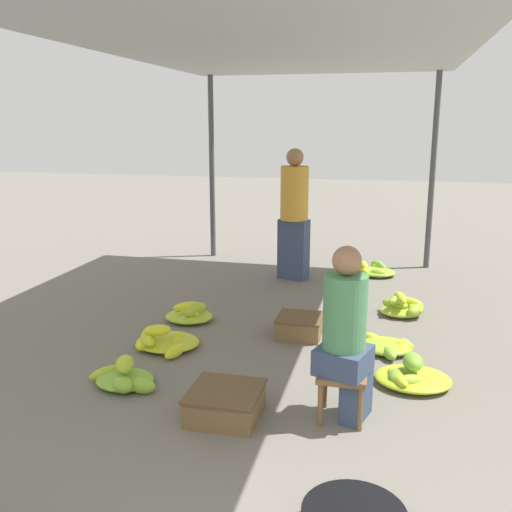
{
  "coord_description": "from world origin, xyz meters",
  "views": [
    {
      "loc": [
        1.09,
        -1.3,
        2.06
      ],
      "look_at": [
        0.0,
        3.24,
        0.96
      ],
      "focal_mm": 40.0,
      "sensor_mm": 36.0,
      "label": 1
    }
  ],
  "objects_px": {
    "banana_pile_left_2": "(190,314)",
    "crate_mid": "(225,403)",
    "banana_pile_left_3": "(164,341)",
    "banana_pile_right_1": "(389,346)",
    "crate_near": "(300,326)",
    "banana_pile_right_0": "(403,307)",
    "stool": "(342,381)",
    "shopper_walking_mid": "(294,212)",
    "banana_pile_right_2": "(411,377)",
    "vendor_seated": "(347,333)",
    "banana_pile_left_1": "(125,378)",
    "banana_pile_right_3": "(374,270)"
  },
  "relations": [
    {
      "from": "banana_pile_right_2",
      "to": "banana_pile_left_3",
      "type": "bearing_deg",
      "value": 173.62
    },
    {
      "from": "crate_near",
      "to": "shopper_walking_mid",
      "type": "height_order",
      "value": "shopper_walking_mid"
    },
    {
      "from": "banana_pile_left_2",
      "to": "banana_pile_left_3",
      "type": "distance_m",
      "value": 0.79
    },
    {
      "from": "banana_pile_left_2",
      "to": "crate_mid",
      "type": "distance_m",
      "value": 2.09
    },
    {
      "from": "banana_pile_left_3",
      "to": "banana_pile_left_1",
      "type": "bearing_deg",
      "value": -90.32
    },
    {
      "from": "banana_pile_left_3",
      "to": "vendor_seated",
      "type": "bearing_deg",
      "value": -27.53
    },
    {
      "from": "banana_pile_left_2",
      "to": "banana_pile_right_3",
      "type": "height_order",
      "value": "banana_pile_left_2"
    },
    {
      "from": "crate_near",
      "to": "banana_pile_right_3",
      "type": "bearing_deg",
      "value": 75.86
    },
    {
      "from": "crate_near",
      "to": "shopper_walking_mid",
      "type": "relative_size",
      "value": 0.25
    },
    {
      "from": "banana_pile_left_1",
      "to": "banana_pile_left_3",
      "type": "xyz_separation_m",
      "value": [
        0.0,
        0.81,
        -0.0
      ]
    },
    {
      "from": "banana_pile_right_0",
      "to": "banana_pile_right_1",
      "type": "bearing_deg",
      "value": -97.28
    },
    {
      "from": "banana_pile_left_2",
      "to": "banana_pile_right_1",
      "type": "relative_size",
      "value": 0.9
    },
    {
      "from": "vendor_seated",
      "to": "crate_near",
      "type": "distance_m",
      "value": 1.72
    },
    {
      "from": "banana_pile_left_2",
      "to": "banana_pile_right_1",
      "type": "distance_m",
      "value": 2.1
    },
    {
      "from": "banana_pile_right_1",
      "to": "banana_pile_right_2",
      "type": "distance_m",
      "value": 0.69
    },
    {
      "from": "banana_pile_left_3",
      "to": "crate_near",
      "type": "height_order",
      "value": "banana_pile_left_3"
    },
    {
      "from": "vendor_seated",
      "to": "crate_mid",
      "type": "xyz_separation_m",
      "value": [
        -0.83,
        -0.17,
        -0.54
      ]
    },
    {
      "from": "banana_pile_right_3",
      "to": "crate_mid",
      "type": "relative_size",
      "value": 1.14
    },
    {
      "from": "banana_pile_left_3",
      "to": "banana_pile_right_3",
      "type": "xyz_separation_m",
      "value": [
        1.8,
        3.13,
        -0.0
      ]
    },
    {
      "from": "stool",
      "to": "shopper_walking_mid",
      "type": "xyz_separation_m",
      "value": [
        -0.98,
        3.62,
        0.61
      ]
    },
    {
      "from": "crate_near",
      "to": "banana_pile_left_3",
      "type": "bearing_deg",
      "value": -152.07
    },
    {
      "from": "banana_pile_left_1",
      "to": "shopper_walking_mid",
      "type": "bearing_deg",
      "value": 77.96
    },
    {
      "from": "banana_pile_right_2",
      "to": "banana_pile_left_2",
      "type": "bearing_deg",
      "value": 155.24
    },
    {
      "from": "vendor_seated",
      "to": "banana_pile_right_0",
      "type": "xyz_separation_m",
      "value": [
        0.43,
        2.38,
        -0.54
      ]
    },
    {
      "from": "banana_pile_right_0",
      "to": "banana_pile_right_1",
      "type": "relative_size",
      "value": 0.9
    },
    {
      "from": "banana_pile_left_1",
      "to": "banana_pile_right_2",
      "type": "xyz_separation_m",
      "value": [
        2.22,
        0.56,
        -0.0
      ]
    },
    {
      "from": "banana_pile_left_1",
      "to": "banana_pile_right_3",
      "type": "height_order",
      "value": "banana_pile_left_1"
    },
    {
      "from": "banana_pile_left_2",
      "to": "banana_pile_right_0",
      "type": "bearing_deg",
      "value": 17.45
    },
    {
      "from": "banana_pile_left_2",
      "to": "banana_pile_right_1",
      "type": "xyz_separation_m",
      "value": [
        2.06,
        -0.37,
        -0.02
      ]
    },
    {
      "from": "vendor_seated",
      "to": "banana_pile_right_0",
      "type": "distance_m",
      "value": 2.48
    },
    {
      "from": "banana_pile_left_1",
      "to": "shopper_walking_mid",
      "type": "relative_size",
      "value": 0.37
    },
    {
      "from": "banana_pile_left_3",
      "to": "stool",
      "type": "bearing_deg",
      "value": -27.88
    },
    {
      "from": "banana_pile_right_2",
      "to": "stool",
      "type": "bearing_deg",
      "value": -126.54
    },
    {
      "from": "vendor_seated",
      "to": "banana_pile_right_3",
      "type": "distance_m",
      "value": 4.08
    },
    {
      "from": "banana_pile_right_2",
      "to": "banana_pile_right_1",
      "type": "bearing_deg",
      "value": 105.13
    },
    {
      "from": "vendor_seated",
      "to": "banana_pile_left_1",
      "type": "xyz_separation_m",
      "value": [
        -1.74,
        0.1,
        -0.57
      ]
    },
    {
      "from": "vendor_seated",
      "to": "banana_pile_left_2",
      "type": "xyz_separation_m",
      "value": [
        -1.77,
        1.69,
        -0.57
      ]
    },
    {
      "from": "banana_pile_right_1",
      "to": "crate_mid",
      "type": "height_order",
      "value": "crate_mid"
    },
    {
      "from": "vendor_seated",
      "to": "banana_pile_right_3",
      "type": "bearing_deg",
      "value": 89.06
    },
    {
      "from": "crate_mid",
      "to": "vendor_seated",
      "type": "bearing_deg",
      "value": 11.88
    },
    {
      "from": "banana_pile_left_2",
      "to": "banana_pile_right_3",
      "type": "bearing_deg",
      "value": 51.94
    },
    {
      "from": "stool",
      "to": "banana_pile_left_2",
      "type": "xyz_separation_m",
      "value": [
        -1.75,
        1.7,
        -0.21
      ]
    },
    {
      "from": "banana_pile_left_3",
      "to": "banana_pile_right_1",
      "type": "bearing_deg",
      "value": 11.67
    },
    {
      "from": "vendor_seated",
      "to": "banana_pile_right_2",
      "type": "relative_size",
      "value": 2.08
    },
    {
      "from": "vendor_seated",
      "to": "banana_pile_right_3",
      "type": "height_order",
      "value": "vendor_seated"
    },
    {
      "from": "banana_pile_right_0",
      "to": "banana_pile_right_1",
      "type": "xyz_separation_m",
      "value": [
        -0.14,
        -1.06,
        -0.05
      ]
    },
    {
      "from": "banana_pile_left_2",
      "to": "banana_pile_right_2",
      "type": "distance_m",
      "value": 2.47
    },
    {
      "from": "crate_mid",
      "to": "shopper_walking_mid",
      "type": "xyz_separation_m",
      "value": [
        -0.17,
        3.79,
        0.8
      ]
    },
    {
      "from": "banana_pile_left_3",
      "to": "banana_pile_right_1",
      "type": "distance_m",
      "value": 2.08
    },
    {
      "from": "crate_near",
      "to": "banana_pile_left_1",
      "type": "bearing_deg",
      "value": -129.46
    }
  ]
}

